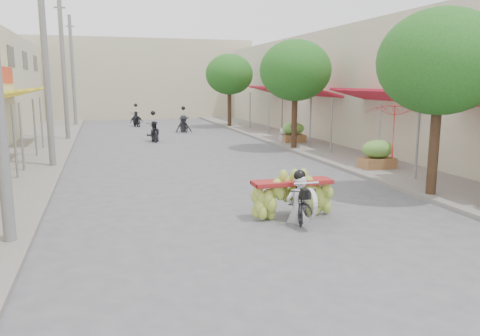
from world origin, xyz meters
name	(u,v)px	position (x,y,z in m)	size (l,w,h in m)	color
ground	(321,273)	(0.00, 0.00, 0.00)	(120.00, 120.00, 0.00)	#5A595E
sidewalk_left	(20,157)	(-7.00, 15.00, 0.06)	(4.00, 60.00, 0.12)	gray
sidewalk_right	(315,145)	(7.00, 15.00, 0.06)	(4.00, 60.00, 0.12)	gray
shophouse_row_right	(413,87)	(11.99, 14.00, 3.00)	(9.77, 40.00, 6.00)	beige
far_building	(139,79)	(0.00, 38.00, 3.50)	(20.00, 6.00, 7.00)	#C0B798
utility_pole_mid	(45,61)	(-5.40, 12.00, 4.03)	(0.60, 0.24, 8.00)	slate
utility_pole_far	(64,68)	(-5.40, 21.00, 4.03)	(0.60, 0.24, 8.00)	slate
utility_pole_back	(73,71)	(-5.40, 30.00, 4.03)	(0.60, 0.24, 8.00)	slate
street_tree_near	(440,62)	(5.40, 4.00, 3.78)	(3.40, 3.40, 5.25)	#3A2719
street_tree_mid	(295,71)	(5.40, 14.00, 3.78)	(3.40, 3.40, 5.25)	#3A2719
street_tree_far	(229,75)	(5.40, 26.00, 3.78)	(3.40, 3.40, 5.25)	#3A2719
produce_crate_mid	(378,152)	(6.20, 8.00, 0.71)	(1.20, 0.88, 1.16)	brown
produce_crate_far	(293,131)	(6.20, 16.00, 0.71)	(1.20, 0.88, 1.16)	brown
banana_motorbike	(295,191)	(0.83, 3.08, 0.71)	(2.20, 1.75, 2.11)	black
market_umbrella	(397,102)	(6.22, 7.04, 2.57)	(2.58, 2.58, 1.95)	red
pedestrian	(284,128)	(5.72, 16.14, 0.88)	(0.85, 0.64, 1.53)	silver
bg_motorbike_a	(154,128)	(-0.80, 19.21, 0.73)	(0.81, 1.81, 1.95)	black
bg_motorbike_b	(183,120)	(1.61, 23.52, 0.83)	(1.11, 1.89, 1.95)	black
bg_motorbike_c	(136,116)	(-1.08, 28.52, 0.77)	(1.05, 1.88, 1.95)	black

